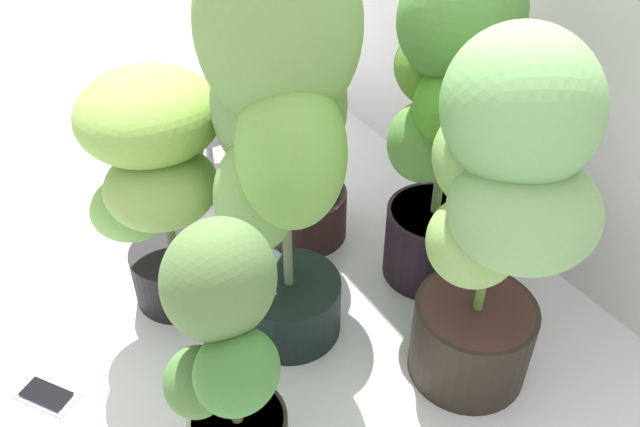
{
  "coord_description": "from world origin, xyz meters",
  "views": [
    {
      "loc": [
        0.98,
        -0.4,
        1.28
      ],
      "look_at": [
        -0.01,
        0.21,
        0.34
      ],
      "focal_mm": 37.49,
      "sensor_mm": 36.0,
      "label": 1
    }
  ],
  "objects_px": {
    "potted_plant_center": "(280,124)",
    "potted_plant_back_left": "(300,67)",
    "cell_phone": "(46,395)",
    "potted_plant_back_center": "(447,112)",
    "floor_fan": "(205,114)",
    "potted_plant_front_left": "(157,172)",
    "potted_plant_back_right": "(499,209)",
    "potted_plant_front_right": "(228,362)"
  },
  "relations": [
    {
      "from": "potted_plant_front_left",
      "to": "floor_fan",
      "type": "bearing_deg",
      "value": 145.01
    },
    {
      "from": "potted_plant_back_right",
      "to": "cell_phone",
      "type": "relative_size",
      "value": 5.38
    },
    {
      "from": "potted_plant_front_left",
      "to": "potted_plant_front_right",
      "type": "xyz_separation_m",
      "value": [
        0.54,
        -0.08,
        -0.04
      ]
    },
    {
      "from": "potted_plant_front_right",
      "to": "potted_plant_back_center",
      "type": "bearing_deg",
      "value": 111.3
    },
    {
      "from": "potted_plant_back_center",
      "to": "potted_plant_front_left",
      "type": "relative_size",
      "value": 1.35
    },
    {
      "from": "potted_plant_front_left",
      "to": "potted_plant_back_right",
      "type": "height_order",
      "value": "potted_plant_back_right"
    },
    {
      "from": "potted_plant_back_left",
      "to": "floor_fan",
      "type": "relative_size",
      "value": 2.22
    },
    {
      "from": "potted_plant_back_left",
      "to": "cell_phone",
      "type": "relative_size",
      "value": 5.61
    },
    {
      "from": "potted_plant_back_center",
      "to": "cell_phone",
      "type": "distance_m",
      "value": 1.12
    },
    {
      "from": "potted_plant_back_left",
      "to": "potted_plant_center",
      "type": "xyz_separation_m",
      "value": [
        0.32,
        -0.23,
        0.07
      ]
    },
    {
      "from": "potted_plant_front_left",
      "to": "potted_plant_back_left",
      "type": "height_order",
      "value": "potted_plant_back_left"
    },
    {
      "from": "potted_plant_back_center",
      "to": "potted_plant_front_left",
      "type": "xyz_separation_m",
      "value": [
        -0.27,
        -0.61,
        -0.1
      ]
    },
    {
      "from": "potted_plant_center",
      "to": "potted_plant_back_right",
      "type": "bearing_deg",
      "value": 40.13
    },
    {
      "from": "potted_plant_center",
      "to": "potted_plant_back_center",
      "type": "bearing_deg",
      "value": 86.38
    },
    {
      "from": "potted_plant_center",
      "to": "floor_fan",
      "type": "height_order",
      "value": "potted_plant_center"
    },
    {
      "from": "potted_plant_center",
      "to": "cell_phone",
      "type": "xyz_separation_m",
      "value": [
        -0.11,
        -0.58,
        -0.59
      ]
    },
    {
      "from": "floor_fan",
      "to": "potted_plant_center",
      "type": "bearing_deg",
      "value": -9.11
    },
    {
      "from": "cell_phone",
      "to": "floor_fan",
      "type": "height_order",
      "value": "floor_fan"
    },
    {
      "from": "potted_plant_back_right",
      "to": "potted_plant_front_right",
      "type": "bearing_deg",
      "value": -94.07
    },
    {
      "from": "potted_plant_back_left",
      "to": "potted_plant_front_right",
      "type": "height_order",
      "value": "potted_plant_back_left"
    },
    {
      "from": "potted_plant_front_right",
      "to": "potted_plant_back_right",
      "type": "bearing_deg",
      "value": 85.93
    },
    {
      "from": "potted_plant_back_right",
      "to": "cell_phone",
      "type": "height_order",
      "value": "potted_plant_back_right"
    },
    {
      "from": "potted_plant_front_right",
      "to": "potted_plant_center",
      "type": "height_order",
      "value": "potted_plant_center"
    },
    {
      "from": "cell_phone",
      "to": "floor_fan",
      "type": "relative_size",
      "value": 0.4
    },
    {
      "from": "potted_plant_front_left",
      "to": "potted_plant_back_left",
      "type": "relative_size",
      "value": 0.72
    },
    {
      "from": "potted_plant_back_center",
      "to": "potted_plant_back_left",
      "type": "bearing_deg",
      "value": -151.24
    },
    {
      "from": "potted_plant_back_left",
      "to": "potted_plant_back_right",
      "type": "distance_m",
      "value": 0.66
    },
    {
      "from": "cell_phone",
      "to": "potted_plant_back_center",
      "type": "bearing_deg",
      "value": 137.93
    },
    {
      "from": "cell_phone",
      "to": "potted_plant_center",
      "type": "bearing_deg",
      "value": 135.05
    },
    {
      "from": "potted_plant_back_left",
      "to": "potted_plant_back_center",
      "type": "bearing_deg",
      "value": 28.76
    },
    {
      "from": "potted_plant_front_left",
      "to": "floor_fan",
      "type": "distance_m",
      "value": 0.51
    },
    {
      "from": "potted_plant_back_left",
      "to": "potted_plant_center",
      "type": "distance_m",
      "value": 0.4
    },
    {
      "from": "potted_plant_front_right",
      "to": "cell_phone",
      "type": "bearing_deg",
      "value": -143.86
    },
    {
      "from": "potted_plant_front_left",
      "to": "potted_plant_back_center",
      "type": "bearing_deg",
      "value": 66.18
    },
    {
      "from": "potted_plant_front_right",
      "to": "potted_plant_back_left",
      "type": "bearing_deg",
      "value": 140.43
    },
    {
      "from": "potted_plant_center",
      "to": "potted_plant_back_left",
      "type": "bearing_deg",
      "value": 144.09
    },
    {
      "from": "potted_plant_back_left",
      "to": "potted_plant_back_right",
      "type": "xyz_separation_m",
      "value": [
        0.66,
        0.06,
        -0.03
      ]
    },
    {
      "from": "potted_plant_back_center",
      "to": "potted_plant_front_right",
      "type": "height_order",
      "value": "potted_plant_back_center"
    },
    {
      "from": "potted_plant_back_right",
      "to": "floor_fan",
      "type": "relative_size",
      "value": 2.13
    },
    {
      "from": "potted_plant_front_left",
      "to": "potted_plant_back_right",
      "type": "distance_m",
      "value": 0.76
    },
    {
      "from": "potted_plant_center",
      "to": "floor_fan",
      "type": "distance_m",
      "value": 0.73
    },
    {
      "from": "potted_plant_front_left",
      "to": "cell_phone",
      "type": "xyz_separation_m",
      "value": [
        0.14,
        -0.38,
        -0.4
      ]
    }
  ]
}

